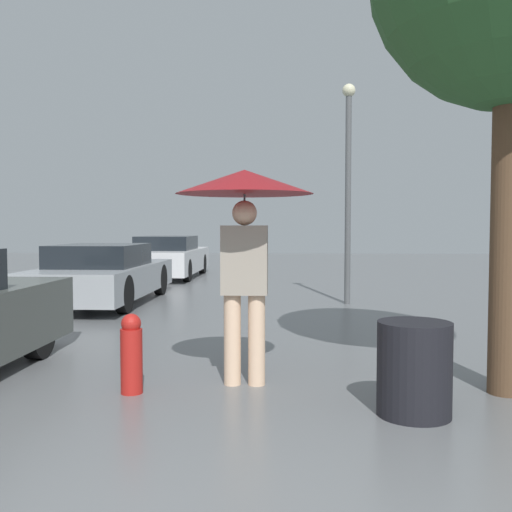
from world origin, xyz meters
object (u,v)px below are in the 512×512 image
(pedestrian, at_px, (245,208))
(street_lamp, at_px, (348,175))
(trash_bin, at_px, (414,369))
(fire_hydrant, at_px, (131,354))
(parked_car_middle, at_px, (103,275))
(parked_car_farthest, at_px, (168,258))

(pedestrian, bearing_deg, street_lamp, 74.86)
(trash_bin, xyz_separation_m, fire_hydrant, (-2.40, 0.47, -0.01))
(parked_car_middle, relative_size, parked_car_farthest, 0.99)
(street_lamp, xyz_separation_m, fire_hydrant, (-2.56, -6.12, -2.14))
(pedestrian, xyz_separation_m, fire_hydrant, (-0.99, -0.33, -1.31))
(parked_car_middle, distance_m, trash_bin, 7.95)
(pedestrian, bearing_deg, trash_bin, -29.71)
(parked_car_farthest, distance_m, fire_hydrant, 11.94)
(fire_hydrant, bearing_deg, parked_car_middle, 110.32)
(street_lamp, bearing_deg, trash_bin, -91.38)
(parked_car_middle, height_order, parked_car_farthest, parked_car_farthest)
(pedestrian, height_order, trash_bin, pedestrian)
(pedestrian, distance_m, trash_bin, 2.07)
(parked_car_farthest, height_order, street_lamp, street_lamp)
(parked_car_middle, relative_size, fire_hydrant, 6.24)
(street_lamp, xyz_separation_m, trash_bin, (-0.16, -6.59, -2.12))
(parked_car_middle, distance_m, parked_car_farthest, 5.75)
(parked_car_farthest, relative_size, fire_hydrant, 6.31)
(pedestrian, relative_size, parked_car_middle, 0.45)
(parked_car_middle, height_order, fire_hydrant, parked_car_middle)
(street_lamp, bearing_deg, pedestrian, -105.14)
(parked_car_middle, xyz_separation_m, street_lamp, (4.78, 0.12, 1.94))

